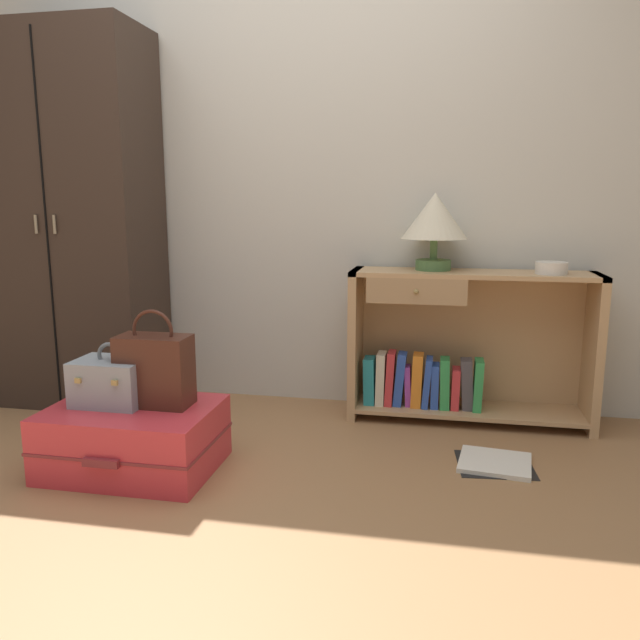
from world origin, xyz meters
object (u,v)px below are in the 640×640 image
(bookshelf, at_px, (457,351))
(train_case, at_px, (111,381))
(bowl, at_px, (551,268))
(handbag, at_px, (155,369))
(suitcase_large, at_px, (134,438))
(open_book_on_floor, at_px, (495,463))
(bottle, at_px, (53,433))
(wardrobe, at_px, (73,223))
(table_lamp, at_px, (435,219))

(bookshelf, height_order, train_case, bookshelf)
(bowl, relative_size, handbag, 0.36)
(suitcase_large, relative_size, open_book_on_floor, 2.03)
(bowl, xyz_separation_m, bottle, (-2.11, -0.73, -0.68))
(bookshelf, relative_size, suitcase_large, 1.76)
(handbag, distance_m, bottle, 0.61)
(wardrobe, height_order, bottle, wardrobe)
(bookshelf, bearing_deg, wardrobe, -177.68)
(wardrobe, xyz_separation_m, train_case, (0.61, -0.76, -0.60))
(wardrobe, bearing_deg, suitcase_large, -48.19)
(suitcase_large, xyz_separation_m, train_case, (-0.10, 0.02, 0.22))
(bottle, xyz_separation_m, open_book_on_floor, (1.86, 0.23, -0.08))
(train_case, distance_m, handbag, 0.19)
(wardrobe, bearing_deg, table_lamp, 3.00)
(bookshelf, distance_m, bowl, 0.58)
(bottle, bearing_deg, open_book_on_floor, 7.12)
(suitcase_large, bearing_deg, bowl, 25.97)
(suitcase_large, height_order, handbag, handbag)
(handbag, xyz_separation_m, bottle, (-0.51, 0.05, -0.32))
(bowl, relative_size, open_book_on_floor, 0.44)
(bookshelf, bearing_deg, handbag, -145.38)
(bookshelf, bearing_deg, table_lamp, 172.72)
(table_lamp, relative_size, train_case, 1.31)
(train_case, xyz_separation_m, open_book_on_floor, (1.53, 0.30, -0.35))
(table_lamp, bearing_deg, wardrobe, -177.00)
(table_lamp, height_order, bottle, table_lamp)
(bookshelf, xyz_separation_m, bottle, (-1.70, -0.78, -0.26))
(handbag, relative_size, open_book_on_floor, 1.20)
(bottle, bearing_deg, suitcase_large, -11.81)
(wardrobe, distance_m, table_lamp, 1.85)
(table_lamp, bearing_deg, handbag, -141.65)
(suitcase_large, bearing_deg, handbag, 27.80)
(bookshelf, distance_m, handbag, 1.45)
(open_book_on_floor, bearing_deg, bowl, 63.50)
(bowl, relative_size, train_case, 0.50)
(wardrobe, height_order, table_lamp, wardrobe)
(bowl, bearing_deg, bookshelf, 173.02)
(wardrobe, distance_m, bottle, 1.15)
(table_lamp, bearing_deg, suitcase_large, -142.34)
(suitcase_large, xyz_separation_m, handbag, (0.08, 0.04, 0.28))
(bookshelf, height_order, table_lamp, table_lamp)
(train_case, bearing_deg, table_lamp, 34.75)
(suitcase_large, distance_m, train_case, 0.25)
(train_case, xyz_separation_m, bottle, (-0.33, 0.07, -0.27))
(handbag, height_order, bottle, handbag)
(train_case, height_order, open_book_on_floor, train_case)
(table_lamp, bearing_deg, bottle, -153.19)
(open_book_on_floor, bearing_deg, bookshelf, 105.95)
(bowl, distance_m, open_book_on_floor, 0.94)
(open_book_on_floor, bearing_deg, table_lamp, 117.01)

